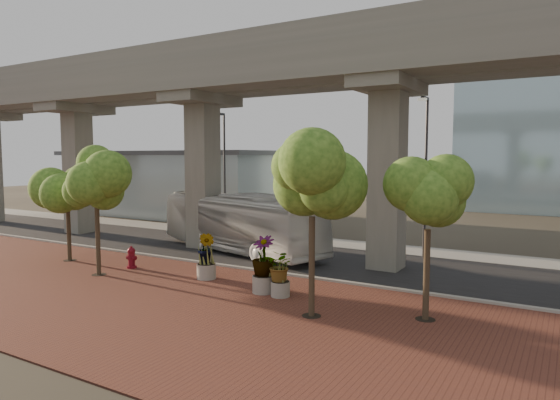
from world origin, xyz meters
The scene contains 18 objects.
ground centered at (0.00, 0.00, 0.00)m, with size 160.00×160.00×0.00m, color #322D24.
brick_plaza centered at (0.00, -8.00, 0.03)m, with size 70.00×13.00×0.06m, color brown.
asphalt_road centered at (0.00, 2.00, 0.02)m, with size 90.00×8.00×0.04m, color black.
curb_strip centered at (0.00, -2.00, 0.08)m, with size 70.00×0.25×0.16m, color #9D9A92.
far_sidewalk centered at (0.00, 7.50, 0.03)m, with size 90.00×3.00×0.06m, color #9D9A92.
transit_viaduct centered at (0.00, 2.00, 7.29)m, with size 72.00×5.60×12.40m.
station_pavilion centered at (-20.00, 16.00, 3.22)m, with size 23.00×13.00×6.30m.
transit_bus centered at (-3.15, 1.92, 1.76)m, with size 2.97×12.64×3.52m, color silver.
fire_hydrant centered at (-5.25, -4.73, 0.60)m, with size 0.57×0.51×1.13m.
planter_front centered at (4.00, -5.32, 1.24)m, with size 1.76×1.76×1.94m.
planter_right centered at (3.09, -5.19, 1.52)m, with size 2.25×2.25×2.40m.
planter_left centered at (-0.50, -4.53, 1.40)m, with size 2.00×2.00×2.20m.
street_tree_far_west centered at (-9.62, -5.15, 4.24)m, with size 3.63×3.63×5.85m.
street_tree_near_west centered at (-5.50, -6.58, 4.71)m, with size 3.62×3.62×6.32m.
street_tree_near_east centered at (6.25, -6.93, 4.82)m, with size 3.99×3.99×6.60m.
street_tree_far_east centered at (9.89, -5.23, 4.20)m, with size 3.24×3.24×5.64m.
streetlamp_west centered at (-7.61, 6.28, 5.15)m, with size 0.44×1.28×8.82m.
streetlamp_east centered at (7.04, 5.38, 5.23)m, with size 0.44×1.30×8.97m.
Camera 1 is at (14.19, -22.59, 5.80)m, focal length 32.00 mm.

